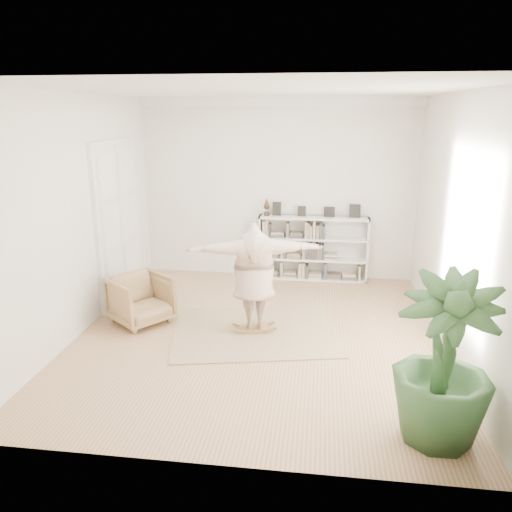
{
  "coord_description": "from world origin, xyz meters",
  "views": [
    {
      "loc": [
        0.87,
        -7.02,
        3.32
      ],
      "look_at": [
        -0.1,
        0.4,
        1.15
      ],
      "focal_mm": 35.0,
      "sensor_mm": 36.0,
      "label": 1
    }
  ],
  "objects": [
    {
      "name": "floor",
      "position": [
        0.0,
        0.0,
        0.0
      ],
      "size": [
        6.0,
        6.0,
        0.0
      ],
      "primitive_type": "plane",
      "color": "#986E4E",
      "rests_on": "ground"
    },
    {
      "name": "room_shell",
      "position": [
        0.0,
        2.94,
        3.51
      ],
      "size": [
        6.0,
        6.0,
        6.0
      ],
      "color": "silver",
      "rests_on": "floor"
    },
    {
      "name": "doors",
      "position": [
        -2.7,
        1.3,
        1.4
      ],
      "size": [
        0.09,
        1.78,
        2.92
      ],
      "color": "white",
      "rests_on": "floor"
    },
    {
      "name": "bookshelf",
      "position": [
        0.74,
        2.82,
        0.64
      ],
      "size": [
        2.2,
        0.35,
        1.64
      ],
      "color": "silver",
      "rests_on": "floor"
    },
    {
      "name": "armchair",
      "position": [
        -1.96,
        0.23,
        0.39
      ],
      "size": [
        1.2,
        1.19,
        0.78
      ],
      "primitive_type": "imported",
      "rotation": [
        0.0,
        0.0,
        0.88
      ],
      "color": "tan",
      "rests_on": "floor"
    },
    {
      "name": "rug",
      "position": [
        -0.09,
        0.09,
        0.01
      ],
      "size": [
        2.86,
        2.47,
        0.02
      ],
      "primitive_type": "cube",
      "rotation": [
        0.0,
        0.0,
        0.21
      ],
      "color": "tan",
      "rests_on": "floor"
    },
    {
      "name": "rocker_board",
      "position": [
        -0.09,
        0.09,
        0.06
      ],
      "size": [
        0.51,
        0.37,
        0.1
      ],
      "rotation": [
        0.0,
        0.0,
        0.21
      ],
      "color": "olive",
      "rests_on": "rug"
    },
    {
      "name": "person",
      "position": [
        -0.09,
        0.09,
        0.95
      ],
      "size": [
        2.12,
        0.96,
        1.66
      ],
      "primitive_type": "imported",
      "rotation": [
        0.0,
        0.0,
        3.35
      ],
      "color": "#C2A591",
      "rests_on": "rocker_board"
    },
    {
      "name": "houseplant",
      "position": [
        2.16,
        -2.27,
        0.9
      ],
      "size": [
        1.23,
        1.23,
        1.81
      ],
      "primitive_type": "imported",
      "rotation": [
        0.0,
        0.0,
        -0.25
      ],
      "color": "#2C5028",
      "rests_on": "floor"
    }
  ]
}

